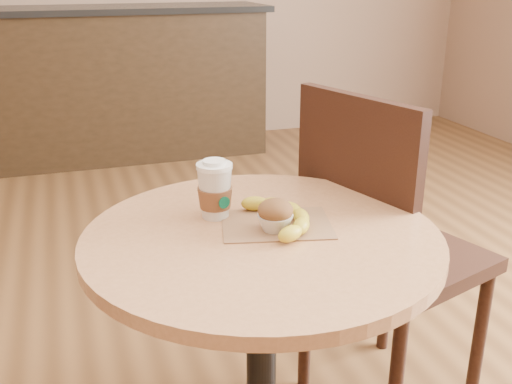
% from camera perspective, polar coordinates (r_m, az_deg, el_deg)
% --- Properties ---
extents(cafe_table, '(0.78, 0.78, 0.75)m').
position_cam_1_polar(cafe_table, '(1.38, 0.52, -11.15)').
color(cafe_table, black).
rests_on(cafe_table, ground).
extents(chair_right, '(0.55, 0.55, 0.99)m').
position_cam_1_polar(chair_right, '(1.74, 11.94, -5.12)').
color(chair_right, black).
rests_on(chair_right, ground).
extents(service_counter, '(2.30, 0.65, 1.04)m').
position_cam_1_polar(service_counter, '(4.37, -14.35, 9.95)').
color(service_counter, black).
rests_on(service_counter, ground).
extents(kraft_bag, '(0.27, 0.23, 0.00)m').
position_cam_1_polar(kraft_bag, '(1.33, 1.95, -3.08)').
color(kraft_bag, '#8B6243').
rests_on(kraft_bag, cafe_table).
extents(coffee_cup, '(0.08, 0.08, 0.14)m').
position_cam_1_polar(coffee_cup, '(1.35, -3.93, 0.02)').
color(coffee_cup, silver).
rests_on(coffee_cup, cafe_table).
extents(muffin, '(0.08, 0.08, 0.07)m').
position_cam_1_polar(muffin, '(1.29, 1.85, -2.22)').
color(muffin, silver).
rests_on(muffin, kraft_bag).
extents(banana, '(0.14, 0.25, 0.03)m').
position_cam_1_polar(banana, '(1.33, 2.59, -2.31)').
color(banana, gold).
rests_on(banana, kraft_bag).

